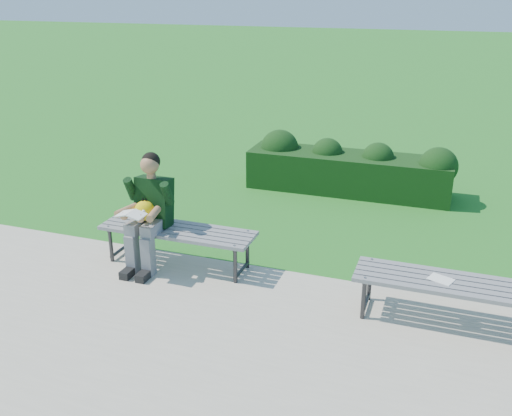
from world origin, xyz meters
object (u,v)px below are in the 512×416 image
(bench_right, at_px, (451,286))
(bench_left, at_px, (178,233))
(seated_boy, at_px, (148,208))
(paper_sheet, at_px, (441,279))
(hedge, at_px, (348,168))

(bench_right, bearing_deg, bench_left, 175.09)
(bench_right, distance_m, seated_boy, 3.31)
(bench_left, relative_size, paper_sheet, 6.84)
(hedge, xyz_separation_m, bench_left, (-1.34, -3.24, 0.03))
(bench_left, distance_m, bench_right, 3.00)
(hedge, bearing_deg, paper_sheet, -66.09)
(bench_right, distance_m, paper_sheet, 0.12)
(bench_right, relative_size, paper_sheet, 6.84)
(hedge, relative_size, bench_left, 1.78)
(bench_left, height_order, bench_right, same)
(seated_boy, height_order, paper_sheet, seated_boy)
(bench_right, xyz_separation_m, paper_sheet, (-0.10, 0.00, 0.06))
(hedge, height_order, seated_boy, seated_boy)
(bench_right, xyz_separation_m, seated_boy, (-3.29, 0.16, 0.30))
(bench_left, relative_size, seated_boy, 1.37)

